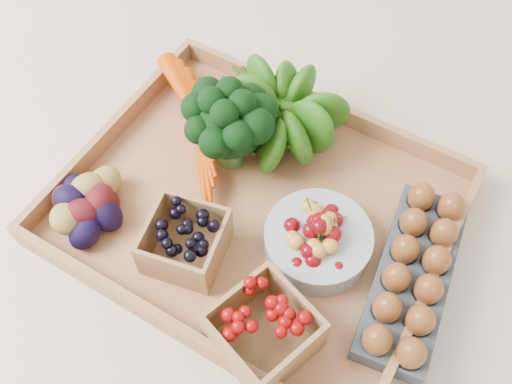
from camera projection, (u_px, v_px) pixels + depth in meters
The scene contains 10 objects.
ground at pixel (256, 213), 0.87m from camera, with size 4.00×4.00×0.00m, color beige.
tray at pixel (256, 211), 0.86m from camera, with size 0.55×0.45×0.01m, color #AA7147.
carrots at pixel (203, 136), 0.90m from camera, with size 0.22×0.15×0.05m, color #C23900, non-canonical shape.
lettuce at pixel (283, 109), 0.88m from camera, with size 0.13×0.13×0.13m, color #1D470B.
broccoli at pixel (229, 137), 0.86m from camera, with size 0.14×0.14×0.11m, color black, non-canonical shape.
cherry_bowl at pixel (318, 241), 0.80m from camera, with size 0.15×0.15×0.04m, color #8C9EA5.
egg_carton at pixel (412, 277), 0.78m from camera, with size 0.10×0.27×0.03m, color #3A414A.
potatoes at pixel (84, 199), 0.82m from camera, with size 0.14×0.14×0.08m, color #3D090D, non-canonical shape.
punnet_blackberry at pixel (185, 242), 0.79m from camera, with size 0.10×0.10×0.07m, color black.
punnet_raspberry at pixel (264, 331), 0.71m from camera, with size 0.11×0.11×0.08m, color #700505.
Camera 1 is at (0.23, -0.38, 0.75)m, focal length 40.00 mm.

